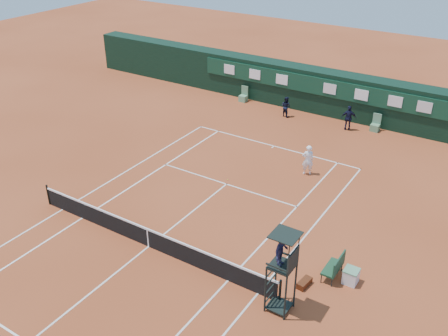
# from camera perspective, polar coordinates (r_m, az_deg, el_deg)

# --- Properties ---
(ground) EXTENTS (90.00, 90.00, 0.00)m
(ground) POSITION_cam_1_polar(r_m,az_deg,el_deg) (22.41, -8.59, -8.86)
(ground) COLOR #A64B27
(ground) RESTS_ON ground
(court_lines) EXTENTS (11.05, 23.85, 0.01)m
(court_lines) POSITION_cam_1_polar(r_m,az_deg,el_deg) (22.40, -8.59, -8.85)
(court_lines) COLOR silver
(court_lines) RESTS_ON ground
(tennis_net) EXTENTS (12.90, 0.10, 1.10)m
(tennis_net) POSITION_cam_1_polar(r_m,az_deg,el_deg) (22.10, -8.68, -7.82)
(tennis_net) COLOR black
(tennis_net) RESTS_ON ground
(back_wall) EXTENTS (40.00, 1.65, 3.00)m
(back_wall) POSITION_cam_1_polar(r_m,az_deg,el_deg) (36.10, 10.93, 8.67)
(back_wall) COLOR black
(back_wall) RESTS_ON ground
(linesman_chair_left) EXTENTS (0.55, 0.50, 1.15)m
(linesman_chair_left) POSITION_cam_1_polar(r_m,az_deg,el_deg) (37.68, 2.23, 8.09)
(linesman_chair_left) COLOR #64996C
(linesman_chair_left) RESTS_ON ground
(linesman_chair_right) EXTENTS (0.55, 0.50, 1.15)m
(linesman_chair_right) POSITION_cam_1_polar(r_m,az_deg,el_deg) (34.14, 16.89, 4.59)
(linesman_chair_right) COLOR #5B8B61
(linesman_chair_right) RESTS_ON ground
(umpire_chair) EXTENTS (0.96, 0.95, 3.42)m
(umpire_chair) POSITION_cam_1_polar(r_m,az_deg,el_deg) (17.81, 6.68, -9.98)
(umpire_chair) COLOR black
(umpire_chair) RESTS_ON ground
(player_bench) EXTENTS (0.56, 1.20, 1.10)m
(player_bench) POSITION_cam_1_polar(r_m,az_deg,el_deg) (20.68, 12.61, -10.88)
(player_bench) COLOR #193F26
(player_bench) RESTS_ON ground
(tennis_bag) EXTENTS (0.40, 0.75, 0.27)m
(tennis_bag) POSITION_cam_1_polar(r_m,az_deg,el_deg) (20.39, 9.17, -12.86)
(tennis_bag) COLOR black
(tennis_bag) RESTS_ON ground
(cooler) EXTENTS (0.57, 0.57, 0.65)m
(cooler) POSITION_cam_1_polar(r_m,az_deg,el_deg) (20.78, 14.30, -11.87)
(cooler) COLOR silver
(cooler) RESTS_ON ground
(tennis_ball) EXTENTS (0.06, 0.06, 0.06)m
(tennis_ball) POSITION_cam_1_polar(r_m,az_deg,el_deg) (27.01, 0.42, -1.33)
(tennis_ball) COLOR yellow
(tennis_ball) RESTS_ON ground
(player) EXTENTS (0.76, 0.70, 1.74)m
(player) POSITION_cam_1_polar(r_m,az_deg,el_deg) (27.59, 9.55, 0.92)
(player) COLOR white
(player) RESTS_ON ground
(ball_kid_left) EXTENTS (0.83, 0.72, 1.45)m
(ball_kid_left) POSITION_cam_1_polar(r_m,az_deg,el_deg) (35.04, 7.09, 6.98)
(ball_kid_left) COLOR black
(ball_kid_left) RESTS_ON ground
(ball_kid_right) EXTENTS (1.06, 0.73, 1.67)m
(ball_kid_right) POSITION_cam_1_polar(r_m,az_deg,el_deg) (33.60, 14.06, 5.56)
(ball_kid_right) COLOR black
(ball_kid_right) RESTS_ON ground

